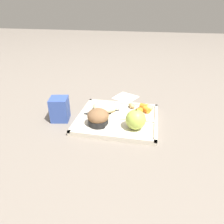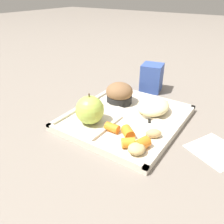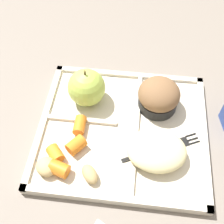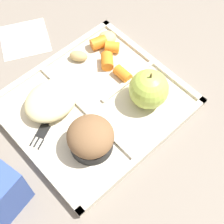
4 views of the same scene
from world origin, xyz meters
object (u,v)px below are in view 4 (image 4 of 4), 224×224
(plastic_fork, at_px, (50,118))
(lunch_tray, at_px, (95,104))
(green_apple, at_px, (149,89))
(bran_muffin, at_px, (91,138))

(plastic_fork, bearing_deg, lunch_tray, 159.64)
(lunch_tray, height_order, plastic_fork, lunch_tray)
(lunch_tray, bearing_deg, plastic_fork, -20.36)
(lunch_tray, relative_size, green_apple, 3.82)
(green_apple, height_order, plastic_fork, green_apple)
(green_apple, xyz_separation_m, bran_muffin, (0.14, 0.00, -0.01))
(plastic_fork, bearing_deg, bran_muffin, 102.40)
(bran_muffin, relative_size, plastic_fork, 0.57)
(lunch_tray, relative_size, plastic_fork, 2.24)
(lunch_tray, distance_m, green_apple, 0.11)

